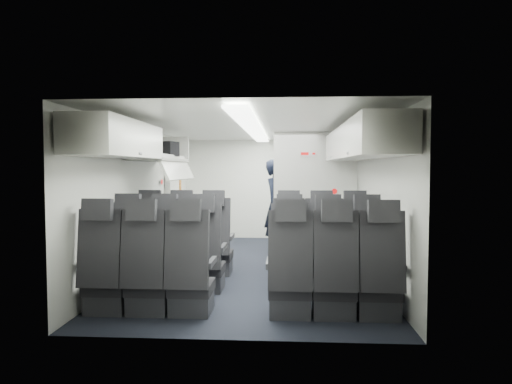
# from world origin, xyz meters

# --- Properties ---
(cabin_shell) EXTENTS (3.41, 6.01, 2.16)m
(cabin_shell) POSITION_xyz_m (0.00, 0.00, 1.12)
(cabin_shell) COLOR black
(cabin_shell) RESTS_ON ground
(seat_row_front) EXTENTS (3.33, 0.56, 1.24)m
(seat_row_front) POSITION_xyz_m (-0.00, -0.53, 0.40)
(seat_row_front) COLOR black
(seat_row_front) RESTS_ON cabin_shell
(seat_row_mid) EXTENTS (3.33, 0.56, 1.24)m
(seat_row_mid) POSITION_xyz_m (-0.00, -1.43, 0.40)
(seat_row_mid) COLOR black
(seat_row_mid) RESTS_ON cabin_shell
(seat_row_rear) EXTENTS (3.33, 0.56, 1.24)m
(seat_row_rear) POSITION_xyz_m (-0.00, -2.33, 0.40)
(seat_row_rear) COLOR black
(seat_row_rear) RESTS_ON cabin_shell
(overhead_bin_left_rear) EXTENTS (0.53, 1.80, 0.40)m
(overhead_bin_left_rear) POSITION_xyz_m (-1.40, -2.00, 1.86)
(overhead_bin_left_rear) COLOR silver
(overhead_bin_left_rear) RESTS_ON cabin_shell
(overhead_bin_left_front_open) EXTENTS (0.64, 1.70, 0.72)m
(overhead_bin_left_front_open) POSITION_xyz_m (-1.44, -0.25, 1.74)
(overhead_bin_left_front_open) COLOR #9E9E93
(overhead_bin_left_front_open) RESTS_ON cabin_shell
(overhead_bin_right_rear) EXTENTS (0.53, 1.80, 0.40)m
(overhead_bin_right_rear) POSITION_xyz_m (1.40, -2.00, 1.86)
(overhead_bin_right_rear) COLOR silver
(overhead_bin_right_rear) RESTS_ON cabin_shell
(overhead_bin_right_front) EXTENTS (0.53, 1.70, 0.40)m
(overhead_bin_right_front) POSITION_xyz_m (1.40, -0.25, 1.86)
(overhead_bin_right_front) COLOR silver
(overhead_bin_right_front) RESTS_ON cabin_shell
(bulkhead_partition) EXTENTS (1.40, 0.15, 2.13)m
(bulkhead_partition) POSITION_xyz_m (0.98, 0.80, 1.08)
(bulkhead_partition) COLOR white
(bulkhead_partition) RESTS_ON cabin_shell
(galley_unit) EXTENTS (0.85, 0.52, 1.90)m
(galley_unit) POSITION_xyz_m (0.95, 2.72, 0.95)
(galley_unit) COLOR #939399
(galley_unit) RESTS_ON cabin_shell
(boarding_door) EXTENTS (0.12, 1.27, 1.86)m
(boarding_door) POSITION_xyz_m (-1.64, 1.55, 0.95)
(boarding_door) COLOR silver
(boarding_door) RESTS_ON cabin_shell
(flight_attendant) EXTENTS (0.61, 0.73, 1.70)m
(flight_attendant) POSITION_xyz_m (0.32, 1.39, 0.85)
(flight_attendant) COLOR black
(flight_attendant) RESTS_ON ground
(carry_on_bag) EXTENTS (0.44, 0.36, 0.22)m
(carry_on_bag) POSITION_xyz_m (-1.38, -0.05, 1.83)
(carry_on_bag) COLOR black
(carry_on_bag) RESTS_ON overhead_bin_left_front_open
(papers) EXTENTS (0.22, 0.08, 0.16)m
(papers) POSITION_xyz_m (0.51, 1.34, 1.10)
(papers) COLOR white
(papers) RESTS_ON flight_attendant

